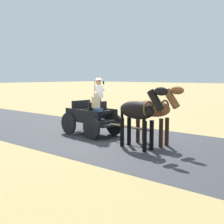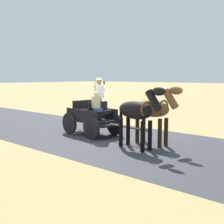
# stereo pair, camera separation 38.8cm
# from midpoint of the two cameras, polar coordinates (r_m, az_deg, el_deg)

# --- Properties ---
(ground_plane) EXTENTS (200.00, 200.00, 0.00)m
(ground_plane) POSITION_cam_midpoint_polar(r_m,az_deg,el_deg) (12.41, -2.41, -4.98)
(ground_plane) COLOR tan
(road_surface) EXTENTS (6.19, 160.00, 0.01)m
(road_surface) POSITION_cam_midpoint_polar(r_m,az_deg,el_deg) (12.41, -2.41, -4.97)
(road_surface) COLOR #38383D
(road_surface) RESTS_ON ground
(horse_drawn_carriage) EXTENTS (1.62, 4.52, 2.50)m
(horse_drawn_carriage) POSITION_cam_midpoint_polar(r_m,az_deg,el_deg) (12.89, -4.67, -0.87)
(horse_drawn_carriage) COLOR black
(horse_drawn_carriage) RESTS_ON ground
(horse_near_side) EXTENTS (0.71, 2.14, 2.21)m
(horse_near_side) POSITION_cam_midpoint_polar(r_m,az_deg,el_deg) (11.05, 7.27, 0.45)
(horse_near_side) COLOR brown
(horse_near_side) RESTS_ON ground
(horse_off_side) EXTENTS (0.76, 2.15, 2.21)m
(horse_off_side) POSITION_cam_midpoint_polar(r_m,az_deg,el_deg) (10.35, 4.17, 0.06)
(horse_off_side) COLOR black
(horse_off_side) RESTS_ON ground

